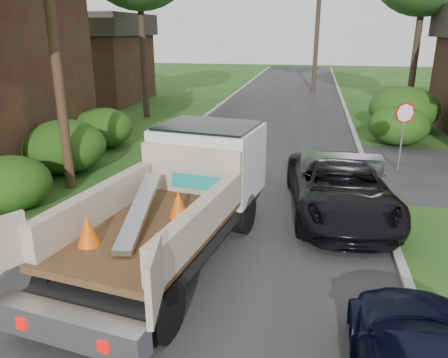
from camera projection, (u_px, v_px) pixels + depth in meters
The scene contains 14 objects.
ground at pixel (195, 292), 8.50m from camera, with size 120.00×120.00×0.00m, color #1E4F16.
road at pixel (259, 155), 17.77m from camera, with size 8.00×90.00×0.02m, color #28282B.
curb_left at pixel (163, 149), 18.52m from camera, with size 0.20×90.00×0.12m, color #9E9E99.
curb_right at pixel (363, 160), 16.98m from camera, with size 0.20×90.00×0.12m, color #9E9E99.
stop_sign at pixel (404, 122), 15.29m from camera, with size 0.71×0.32×2.48m.
utility_pole at pixel (51, 18), 12.48m from camera, with size 2.42×1.25×10.00m.
house_left_far at pixel (89, 57), 30.45m from camera, with size 7.56×7.56×6.00m.
hedge_left_a at pixel (8, 184), 12.20m from camera, with size 2.34×2.34×1.53m, color #153D0E.
hedge_left_b at pixel (65, 146), 15.45m from camera, with size 2.86×2.86×1.87m, color #153D0E.
hedge_left_c at pixel (102, 128), 18.78m from camera, with size 2.60×2.60×1.70m, color #153D0E.
hedge_right_a at pixel (399, 126), 19.19m from camera, with size 2.60×2.60×1.70m, color #153D0E.
hedge_right_b at pixel (404, 109), 21.76m from camera, with size 3.38×3.38×2.21m, color #153D0E.
flatbed_truck at pixel (188, 186), 10.09m from camera, with size 3.87×7.24×2.62m.
black_pickup at pixel (340, 188), 11.88m from camera, with size 2.56×5.55×1.54m, color black.
Camera 1 is at (2.01, -7.07, 4.83)m, focal length 35.00 mm.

